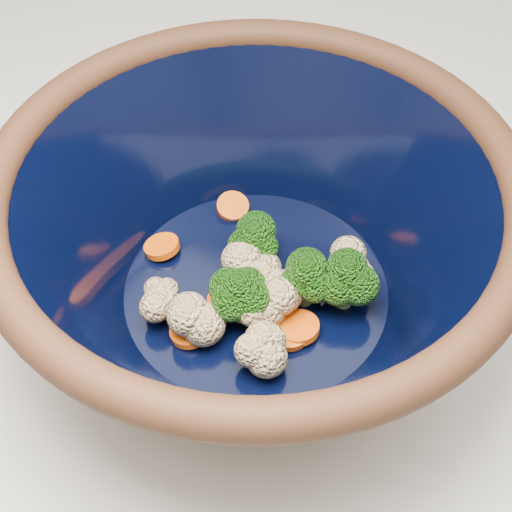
# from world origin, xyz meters

# --- Properties ---
(counter) EXTENTS (1.20, 1.20, 0.90)m
(counter) POSITION_xyz_m (0.00, 0.00, 0.45)
(counter) COLOR silver
(counter) RESTS_ON ground
(mixing_bowl) EXTENTS (0.45, 0.45, 0.16)m
(mixing_bowl) POSITION_xyz_m (-0.07, -0.10, 0.99)
(mixing_bowl) COLOR black
(mixing_bowl) RESTS_ON counter
(vegetable_pile) EXTENTS (0.19, 0.16, 0.05)m
(vegetable_pile) POSITION_xyz_m (-0.05, -0.11, 0.96)
(vegetable_pile) COLOR #608442
(vegetable_pile) RESTS_ON mixing_bowl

